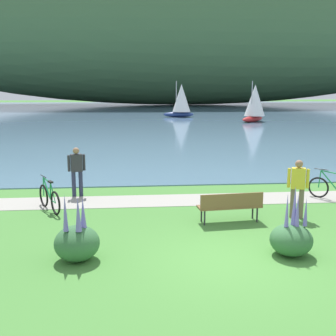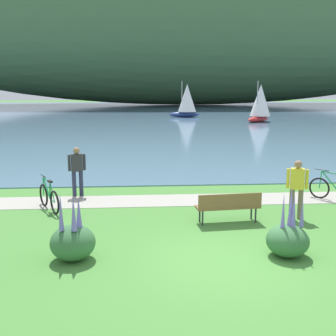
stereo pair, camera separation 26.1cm
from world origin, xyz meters
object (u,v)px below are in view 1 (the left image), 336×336
at_px(bicycle_leaning_near_bench, 49,198).
at_px(person_at_shoreline, 77,169).
at_px(park_bench_near_camera, 230,205).
at_px(bicycle_beside_path, 334,189).
at_px(sailboat_mid_bay, 181,100).
at_px(person_on_the_grass, 298,185).
at_px(sailboat_nearest_to_shore, 255,103).

relative_size(bicycle_leaning_near_bench, person_at_shoreline, 0.92).
distance_m(bicycle_leaning_near_bench, person_at_shoreline, 1.89).
relative_size(park_bench_near_camera, bicycle_beside_path, 1.40).
bearing_deg(park_bench_near_camera, bicycle_beside_path, 27.07).
xyz_separation_m(bicycle_leaning_near_bench, sailboat_mid_bay, (8.50, 37.64, 1.61)).
bearing_deg(sailboat_mid_bay, person_on_the_grass, -91.78).
bearing_deg(person_on_the_grass, park_bench_near_camera, -172.36).
xyz_separation_m(bicycle_leaning_near_bench, person_at_shoreline, (0.65, 1.67, 0.58)).
height_order(bicycle_beside_path, person_at_shoreline, person_at_shoreline).
bearing_deg(bicycle_leaning_near_bench, park_bench_near_camera, -17.45).
bearing_deg(bicycle_beside_path, person_at_shoreline, 171.49).
bearing_deg(bicycle_beside_path, park_bench_near_camera, -152.93).
bearing_deg(sailboat_nearest_to_shore, bicycle_leaning_near_bench, -116.59).
xyz_separation_m(person_on_the_grass, sailboat_mid_bay, (1.21, 39.02, 1.03)).
relative_size(bicycle_leaning_near_bench, person_on_the_grass, 0.92).
relative_size(person_at_shoreline, sailboat_nearest_to_shore, 0.41).
height_order(bicycle_beside_path, sailboat_nearest_to_shore, sailboat_nearest_to_shore).
distance_m(person_on_the_grass, sailboat_nearest_to_shore, 32.81).
bearing_deg(sailboat_nearest_to_shore, person_on_the_grass, -104.03).
bearing_deg(bicycle_leaning_near_bench, person_at_shoreline, 68.70).
distance_m(sailboat_nearest_to_shore, sailboat_mid_bay, 9.86).
distance_m(person_at_shoreline, person_on_the_grass, 7.30).
relative_size(bicycle_leaning_near_bench, bicycle_beside_path, 1.20).
bearing_deg(sailboat_nearest_to_shore, park_bench_near_camera, -107.26).
relative_size(bicycle_beside_path, person_on_the_grass, 0.77).
bearing_deg(park_bench_near_camera, sailboat_mid_bay, 85.29).
height_order(park_bench_near_camera, bicycle_beside_path, bicycle_beside_path).
bearing_deg(person_at_shoreline, bicycle_leaning_near_bench, -111.30).
bearing_deg(bicycle_beside_path, sailboat_nearest_to_shore, 78.75).
height_order(person_on_the_grass, sailboat_mid_bay, sailboat_mid_bay).
relative_size(park_bench_near_camera, sailboat_nearest_to_shore, 0.44).
distance_m(person_at_shoreline, sailboat_mid_bay, 36.83).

